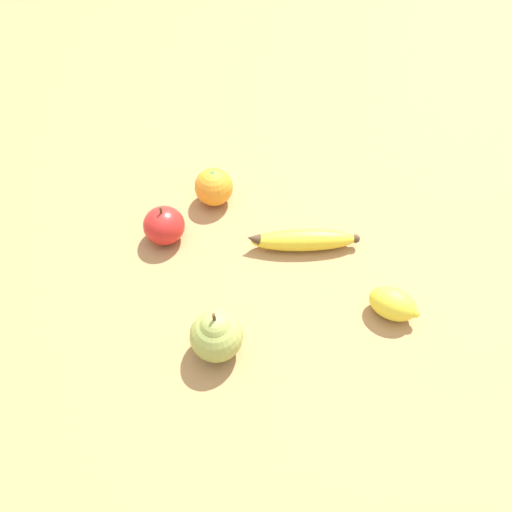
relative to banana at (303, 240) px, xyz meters
name	(u,v)px	position (x,y,z in m)	size (l,w,h in m)	color
ground_plane	(243,273)	(0.12, -0.02, -0.02)	(3.00, 3.00, 0.00)	#A87A47
banana	(303,240)	(0.00, 0.00, 0.00)	(0.18, 0.15, 0.04)	yellow
orange	(214,187)	(0.05, -0.20, 0.02)	(0.07, 0.07, 0.07)	orange
pear	(216,334)	(0.24, 0.06, 0.02)	(0.08, 0.08, 0.10)	#99A84C
apple	(164,225)	(0.18, -0.18, 0.01)	(0.07, 0.07, 0.08)	red
lemon	(393,304)	(-0.01, 0.19, 0.01)	(0.08, 0.09, 0.05)	yellow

